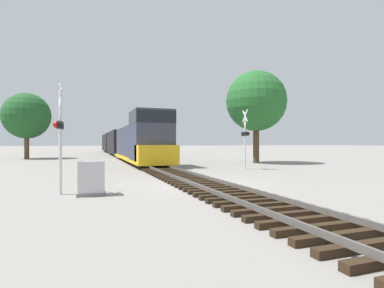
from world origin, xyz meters
TOP-DOWN VIEW (x-y plane):
  - ground_plane at (0.00, 0.00)m, footprint 400.00×400.00m
  - rail_track_bed at (0.00, -0.00)m, footprint 2.60×160.00m
  - freight_train at (0.00, 34.08)m, footprint 3.05×53.62m
  - crossing_signal_near at (-5.84, -0.49)m, footprint 0.33×1.00m
  - crossing_signal_far at (6.04, 6.55)m, footprint 0.41×1.01m
  - relay_cabinet at (-4.73, -1.11)m, footprint 1.02×0.62m
  - tree_far_right at (10.50, 12.34)m, footprint 5.76×5.76m
  - tree_mid_background at (-11.81, 28.52)m, footprint 5.58×5.58m
  - tree_deep_background at (9.80, 53.05)m, footprint 4.34×4.34m

SIDE VIEW (x-z plane):
  - ground_plane at x=0.00m, z-range 0.00..0.00m
  - rail_track_bed at x=0.00m, z-range -0.02..0.29m
  - relay_cabinet at x=-4.73m, z-range -0.01..1.25m
  - freight_train at x=0.00m, z-range -0.28..4.23m
  - crossing_signal_near at x=-5.84m, z-range 0.36..4.46m
  - crossing_signal_far at x=6.04m, z-range 0.31..4.68m
  - tree_deep_background at x=9.80m, z-range 1.36..8.46m
  - tree_mid_background at x=-11.81m, z-range 1.21..9.24m
  - tree_far_right at x=10.50m, z-range 1.51..10.35m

